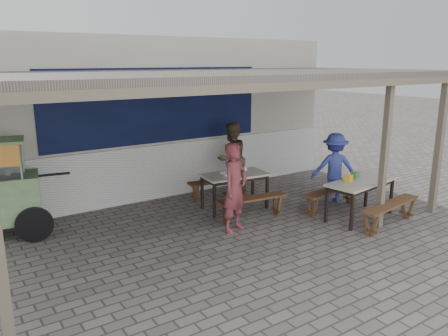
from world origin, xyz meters
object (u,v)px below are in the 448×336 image
object	(u,v)px
bench_left_wall	(219,185)
condiment_jar	(245,169)
bench_left_street	(252,203)
tissue_box	(348,178)
patron_right_table	(334,167)
table_left	(235,178)
bench_right_street	(390,209)
bench_right_wall	(332,194)
patron_street_side	(235,188)
donation_box	(355,175)
patron_wall_side	(232,158)
table_right	(361,185)
condiment_bowl	(225,174)

from	to	relation	value
bench_left_wall	condiment_jar	xyz separation A→B (m)	(0.25, -0.61, 0.46)
bench_left_street	tissue_box	size ratio (longest dim) A/B	11.17
bench_left_street	patron_right_table	distance (m)	2.22
table_left	tissue_box	xyz separation A→B (m)	(1.48, -1.67, 0.15)
bench_right_street	bench_right_wall	world-z (taller)	same
bench_left_street	bench_right_wall	xyz separation A→B (m)	(1.71, -0.45, 0.01)
patron_street_side	donation_box	bearing A→B (deg)	-34.96
table_left	patron_right_table	bearing A→B (deg)	-13.07
bench_right_wall	patron_right_table	distance (m)	0.74
bench_right_street	patron_street_side	distance (m)	2.91
patron_wall_side	tissue_box	xyz separation A→B (m)	(0.90, -2.62, -0.01)
table_left	condiment_jar	xyz separation A→B (m)	(0.34, 0.10, 0.12)
table_right	bench_right_wall	size ratio (longest dim) A/B	0.97
bench_right_street	patron_right_table	bearing A→B (deg)	72.05
bench_left_street	condiment_bowl	world-z (taller)	condiment_bowl
table_right	tissue_box	world-z (taller)	tissue_box
patron_street_side	patron_right_table	xyz separation A→B (m)	(2.78, 0.22, -0.06)
patron_street_side	patron_right_table	size ratio (longest dim) A/B	1.07
bench_right_wall	patron_street_side	xyz separation A→B (m)	(-2.31, 0.19, 0.46)
patron_right_table	tissue_box	world-z (taller)	patron_right_table
bench_right_street	donation_box	bearing A→B (deg)	82.48
bench_right_wall	condiment_jar	distance (m)	1.86
condiment_jar	bench_left_street	bearing A→B (deg)	-117.53
patron_street_side	condiment_jar	size ratio (longest dim) A/B	19.01
patron_wall_side	bench_left_street	bearing A→B (deg)	56.30
table_left	donation_box	size ratio (longest dim) A/B	8.55
bench_left_street	patron_right_table	size ratio (longest dim) A/B	0.97
bench_left_wall	bench_right_street	size ratio (longest dim) A/B	0.88
table_right	bench_right_wall	bearing A→B (deg)	90.00
condiment_jar	donation_box	bearing A→B (deg)	-48.68
table_left	condiment_bowl	distance (m)	0.27
patron_wall_side	patron_right_table	bearing A→B (deg)	119.71
patron_street_side	tissue_box	world-z (taller)	patron_street_side
patron_wall_side	condiment_jar	world-z (taller)	patron_wall_side
bench_left_wall	patron_right_table	xyz separation A→B (m)	(2.02, -1.46, 0.41)
bench_right_wall	donation_box	bearing A→B (deg)	-75.09
table_left	patron_street_side	distance (m)	1.20
table_left	table_right	xyz separation A→B (m)	(1.72, -1.79, 0.00)
table_left	bench_left_wall	xyz separation A→B (m)	(0.08, 0.71, -0.33)
bench_right_wall	patron_street_side	distance (m)	2.37
patron_wall_side	donation_box	bearing A→B (deg)	103.92
patron_street_side	bench_right_street	bearing A→B (deg)	-51.74
bench_left_wall	tissue_box	size ratio (longest dim) A/B	11.17
patron_street_side	bench_left_street	bearing A→B (deg)	2.08
table_right	condiment_jar	size ratio (longest dim) A/B	18.93
condiment_bowl	bench_left_wall	bearing A→B (deg)	65.26
table_left	donation_box	world-z (taller)	donation_box
patron_street_side	patron_wall_side	distance (m)	2.31
tissue_box	donation_box	bearing A→B (deg)	18.92
bench_right_wall	patron_street_side	world-z (taller)	patron_street_side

